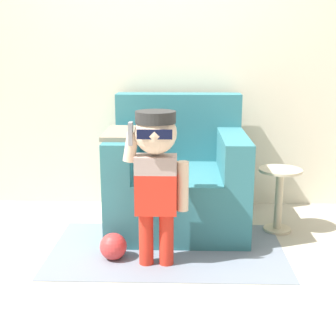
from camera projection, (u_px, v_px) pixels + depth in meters
ground_plane at (155, 232)px, 3.39m from camera, size 10.00×10.00×0.00m
wall_back at (159, 47)px, 3.75m from camera, size 10.00×0.05×2.60m
armchair at (177, 179)px, 3.48m from camera, size 0.99×0.94×0.95m
person_child at (156, 165)px, 2.73m from camera, size 0.39×0.29×0.94m
side_table at (279, 194)px, 3.35m from camera, size 0.31×0.31×0.46m
rug at (167, 249)px, 3.08m from camera, size 1.52×0.92×0.01m
toy_ball at (113, 246)px, 2.93m from camera, size 0.17×0.17×0.17m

